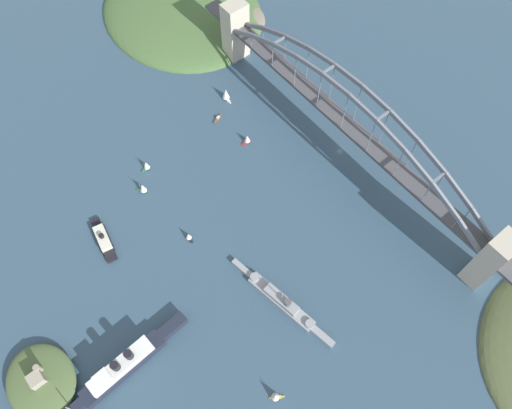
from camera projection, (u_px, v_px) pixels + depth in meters
The scene contains 15 objects.
ground_plane at pixel (340, 151), 366.87m from camera, with size 1400.00×1400.00×0.00m, color #334C60.
harbor_arch_bridge at pixel (346, 126), 341.65m from camera, with size 310.77×17.98×66.45m.
headland_east_shore at pixel (185, 12), 438.23m from camera, with size 153.58×132.47×22.44m.
ocean_liner at pixel (123, 367), 286.68m from camera, with size 14.25×90.25×19.37m.
naval_cruiser at pixel (282, 301), 308.46m from camera, with size 80.99×17.05×17.22m.
harbor_ferry_steamer at pixel (103, 239), 329.45m from camera, with size 34.98×12.53×8.12m.
fort_island_mid_harbor at pixel (41, 381), 284.46m from camera, with size 45.77×38.10×14.64m.
seaplane_taxiing_near_bridge at pixel (428, 194), 346.84m from camera, with size 7.66×11.45×4.90m.
small_boat_0 at pixel (143, 188), 346.17m from camera, with size 7.90×7.06×9.64m.
small_boat_1 at pixel (276, 396), 280.44m from camera, with size 6.61×7.99×9.14m.
small_boat_2 at pixel (247, 139), 367.20m from camera, with size 4.39×7.83×8.40m.
small_boat_3 at pixel (146, 165), 355.76m from camera, with size 4.68×7.82×8.67m.
small_boat_4 at pixel (189, 236), 329.32m from camera, with size 7.04×3.99×7.61m.
small_boat_5 at pixel (226, 94), 386.14m from camera, with size 10.11×5.95×11.59m.
small_boat_6 at pixel (218, 118), 380.22m from camera, with size 4.51×9.30×2.30m.
Camera 1 is at (-126.52, 181.23, 301.90)m, focal length 35.05 mm.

